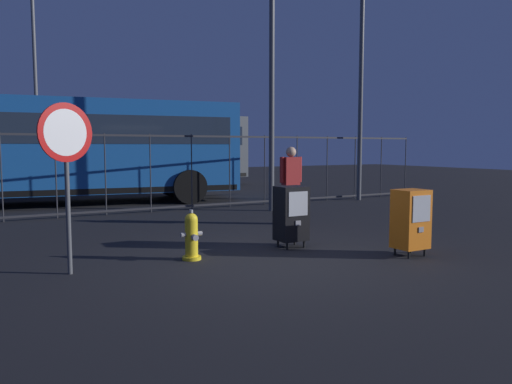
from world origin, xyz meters
The scene contains 12 objects.
ground_plane centered at (0.00, 0.00, 0.00)m, with size 60.00×60.00×0.00m, color black.
fire_hydrant centered at (-1.11, 0.65, 0.35)m, with size 0.33×0.32×0.75m.
newspaper_box_primary centered at (1.91, -0.76, 0.57)m, with size 0.48×0.42×1.02m.
newspaper_box_secondary centered at (0.67, 0.67, 0.57)m, with size 0.48×0.42×1.02m.
stop_sign centered at (-2.82, 0.64, 1.60)m, with size 0.71×0.31×2.23m.
pedestrian centered at (2.04, 2.76, 0.95)m, with size 0.55×0.22×1.67m.
fence_barrier centered at (0.00, 6.14, 1.02)m, with size 18.03×0.04×2.00m.
bus_near centered at (-1.90, 9.14, 1.71)m, with size 10.74×3.86×3.00m.
bus_far centered at (1.29, 13.99, 1.71)m, with size 10.64×3.30×3.00m.
street_light_near_left centered at (-1.73, 15.07, 4.76)m, with size 0.32×0.32×8.37m.
street_light_far_left centered at (6.61, 5.77, 3.94)m, with size 0.32×0.32×6.76m.
street_light_far_right centered at (2.84, 4.88, 4.47)m, with size 0.32×0.32×7.80m.
Camera 1 is at (-3.81, -6.07, 1.67)m, focal length 34.53 mm.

